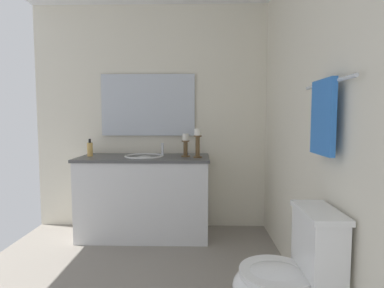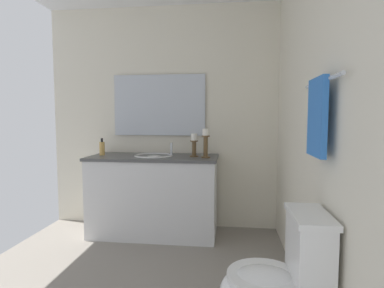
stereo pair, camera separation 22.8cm
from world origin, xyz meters
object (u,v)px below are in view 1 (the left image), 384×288
vanity_cabinet (145,196)px  candle_holder_short (186,145)px  toilet (288,279)px  towel_bar (327,83)px  mirror (148,105)px  soap_bottle (90,149)px  sink_basin (144,160)px  towel_near_vanity (323,117)px  candle_holder_tall (198,142)px

vanity_cabinet → candle_holder_short: candle_holder_short is taller
toilet → towel_bar: towel_bar is taller
vanity_cabinet → toilet: size_ratio=1.78×
vanity_cabinet → mirror: (-0.28, 0.00, 0.95)m
mirror → soap_bottle: 0.78m
mirror → toilet: mirror is taller
sink_basin → mirror: bearing=-179.8°
toilet → towel_near_vanity: (-0.13, 0.20, 0.86)m
candle_holder_tall → candle_holder_short: candle_holder_tall is taller
toilet → soap_bottle: bearing=-134.2°
towel_near_vanity → mirror: bearing=-143.8°
vanity_cabinet → mirror: size_ratio=1.30×
towel_bar → soap_bottle: bearing=-128.1°
mirror → soap_bottle: size_ratio=5.71×
soap_bottle → towel_near_vanity: 2.32m
candle_holder_tall → soap_bottle: (-0.08, -1.11, -0.08)m
soap_bottle → vanity_cabinet: bearing=89.3°
candle_holder_short → toilet: (1.54, 0.61, -0.59)m
mirror → candle_holder_short: size_ratio=4.37×
sink_basin → mirror: size_ratio=0.39×
vanity_cabinet → towel_near_vanity: 2.05m
vanity_cabinet → towel_near_vanity: (1.42, 1.24, 0.81)m
sink_basin → candle_holder_tall: (0.08, 0.55, 0.19)m
candle_holder_tall → candle_holder_short: size_ratio=1.22×
candle_holder_short → soap_bottle: 0.99m
sink_basin → soap_bottle: size_ratio=2.23×
mirror → sink_basin: bearing=0.2°
toilet → candle_holder_short: bearing=-158.3°
candle_holder_short → soap_bottle: bearing=-90.9°
mirror → candle_holder_short: 0.66m
towel_bar → towel_near_vanity: (0.00, -0.02, -0.19)m
vanity_cabinet → towel_near_vanity: size_ratio=3.23×
sink_basin → toilet: size_ratio=0.54×
candle_holder_tall → soap_bottle: candle_holder_tall is taller
towel_near_vanity → vanity_cabinet: bearing=-138.8°
soap_bottle → towel_near_vanity: towel_near_vanity is taller
candle_holder_tall → toilet: 1.67m
candle_holder_tall → towel_near_vanity: (1.34, 0.69, 0.25)m
mirror → towel_bar: bearing=36.6°
mirror → soap_bottle: (0.27, -0.56, -0.46)m
towel_bar → towel_near_vanity: size_ratio=1.52×
vanity_cabinet → towel_bar: towel_bar is taller
sink_basin → toilet: 1.91m
vanity_cabinet → towel_bar: bearing=41.6°
mirror → candle_holder_tall: bearing=57.0°
sink_basin → candle_holder_tall: candle_holder_tall is taller
soap_bottle → towel_near_vanity: (1.43, 1.80, 0.32)m
mirror → towel_bar: size_ratio=1.63×
candle_holder_tall → towel_near_vanity: size_ratio=0.69×
sink_basin → toilet: (1.55, 1.04, -0.43)m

